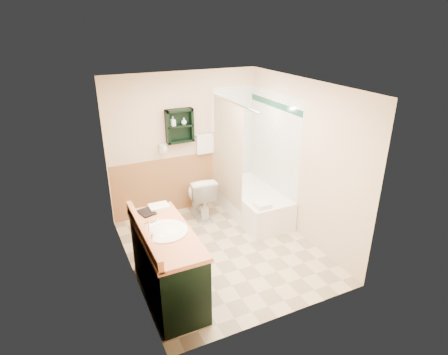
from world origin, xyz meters
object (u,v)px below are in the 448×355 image
soap_bottle_a (173,124)px  soap_bottle_b (184,122)px  wall_shelf (180,126)px  bathtub (253,203)px  hair_dryer (163,149)px  toilet (200,196)px  vanity_book (140,207)px  vanity (168,264)px

soap_bottle_a → soap_bottle_b: size_ratio=1.34×
wall_shelf → bathtub: size_ratio=0.37×
hair_dryer → toilet: hair_dryer is taller
vanity_book → soap_bottle_a: soap_bottle_a is taller
soap_bottle_b → vanity: bearing=-116.0°
soap_bottle_a → soap_bottle_b: bearing=0.0°
toilet → soap_bottle_a: 1.30m
hair_dryer → toilet: size_ratio=0.32×
vanity → soap_bottle_a: size_ratio=9.49×
hair_dryer → wall_shelf: bearing=-4.8°
wall_shelf → vanity: wall_shelf is taller
vanity → bathtub: size_ratio=0.95×
vanity_book → soap_bottle_b: 1.96m
hair_dryer → soap_bottle_a: size_ratio=1.60×
soap_bottle_a → toilet: bearing=-42.3°
bathtub → toilet: size_ratio=1.99×
vanity → bathtub: (1.92, 1.31, -0.21)m
hair_dryer → toilet: bearing=-32.0°
wall_shelf → vanity: (-0.89, -1.99, -1.10)m
bathtub → vanity: bearing=-145.7°
vanity → wall_shelf: bearing=65.8°
bathtub → soap_bottle_b: (-0.95, 0.68, 1.36)m
vanity_book → soap_bottle_b: soap_bottle_b is taller
wall_shelf → hair_dryer: (-0.30, 0.02, -0.35)m
wall_shelf → soap_bottle_b: (0.08, -0.01, 0.06)m
hair_dryer → bathtub: (1.33, -0.71, -0.96)m
vanity → vanity_book: (-0.17, 0.51, 0.57)m
wall_shelf → vanity_book: 1.90m
toilet → wall_shelf: bearing=-49.0°
vanity → toilet: vanity is taller
hair_dryer → vanity_book: bearing=-116.7°
bathtub → wall_shelf: bearing=146.2°
toilet → vanity: bearing=63.0°
wall_shelf → vanity_book: wall_shelf is taller
soap_bottle_a → wall_shelf: bearing=2.6°
wall_shelf → vanity: bearing=-114.2°
bathtub → vanity_book: size_ratio=6.44×
vanity_book → soap_bottle_b: bearing=38.2°
vanity → vanity_book: 0.78m
toilet → soap_bottle_b: soap_bottle_b is taller
hair_dryer → toilet: 1.02m
wall_shelf → toilet: wall_shelf is taller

